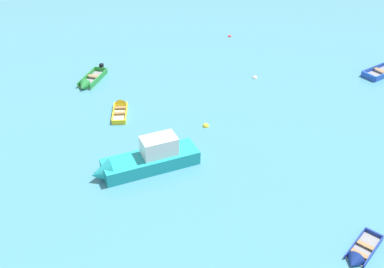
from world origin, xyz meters
TOP-DOWN VIEW (x-y plane):
  - rowboat_deep_blue_near_left at (5.27, 8.83)m, footprint 2.89×2.45m
  - motor_launch_turquoise_far_right at (-3.84, 18.66)m, footprint 6.97×2.80m
  - rowboat_green_midfield_right at (-6.52, 31.39)m, footprint 2.88×3.89m
  - rowboat_yellow_back_row_left at (-4.41, 26.54)m, footprint 1.53×3.33m
  - mooring_buoy_near_foreground at (8.43, 38.93)m, footprint 0.36×0.36m
  - mooring_buoy_outer_edge at (7.52, 29.10)m, footprint 0.43×0.43m
  - mooring_buoy_midfield at (1.27, 22.59)m, footprint 0.47×0.47m

SIDE VIEW (x-z plane):
  - mooring_buoy_near_foreground at x=8.43m, z-range -0.18..0.18m
  - mooring_buoy_outer_edge at x=7.52m, z-range -0.22..0.22m
  - mooring_buoy_midfield at x=1.27m, z-range -0.24..0.24m
  - rowboat_deep_blue_near_left at x=5.27m, z-range -0.33..0.59m
  - rowboat_yellow_back_row_left at x=-4.41m, z-range -0.30..0.62m
  - rowboat_green_midfield_right at x=-6.52m, z-range -0.33..0.76m
  - motor_launch_turquoise_far_right at x=-3.84m, z-range -0.50..1.88m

